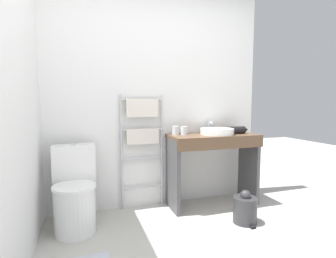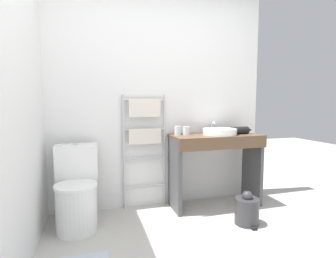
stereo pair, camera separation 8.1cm
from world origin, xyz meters
The scene contains 11 objects.
wall_back centered at (0.00, 1.61, 1.29)m, with size 2.62×0.12×2.58m, color white.
wall_side centered at (-1.25, 0.77, 1.29)m, with size 0.12×2.29×2.58m, color white.
toilet centered at (-0.88, 1.18, 0.34)m, with size 0.40×0.54×0.79m.
towel_radiator centered at (-0.16, 1.50, 0.89)m, with size 0.49×0.06×1.28m.
vanity_counter centered at (0.63, 1.30, 0.57)m, with size 1.03×0.45×0.83m.
sink_basin centered at (0.67, 1.30, 0.87)m, with size 0.39×0.39×0.07m.
faucet centered at (0.67, 1.49, 0.92)m, with size 0.02×0.10×0.14m.
cup_near_wall centered at (0.21, 1.43, 0.88)m, with size 0.08×0.08×0.10m.
cup_near_edge centered at (0.30, 1.39, 0.88)m, with size 0.08×0.08×0.10m.
hair_dryer centered at (0.96, 1.31, 0.88)m, with size 0.23×0.17×0.09m.
trash_bin centered at (0.72, 0.79, 0.14)m, with size 0.23×0.27×0.33m.
Camera 1 is at (-0.80, -1.35, 1.19)m, focal length 28.00 mm.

